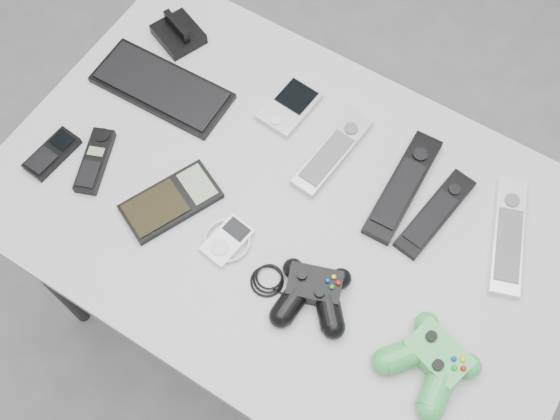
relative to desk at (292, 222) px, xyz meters
The scene contains 15 objects.
floor 0.69m from the desk, 64.02° to the right, with size 3.50×3.50×0.00m, color slate.
desk is the anchor object (origin of this frame).
pda_keyboard 0.39m from the desk, 166.43° to the left, with size 0.28×0.12×0.02m, color black.
dock_bracket 0.48m from the desk, 152.59° to the left, with size 0.10×0.08×0.05m, color black.
pda 0.23m from the desk, 123.08° to the left, with size 0.08×0.12×0.02m, color #A6A6AD.
remote_silver_a 0.16m from the desk, 87.34° to the left, with size 0.05×0.21×0.02m, color #A6A6AD.
remote_black_a 0.23m from the desk, 43.08° to the left, with size 0.06×0.24×0.02m, color black.
remote_black_b 0.28m from the desk, 28.84° to the left, with size 0.05×0.20×0.02m, color black.
remote_silver_b 0.41m from the desk, 23.20° to the left, with size 0.05×0.23×0.02m, color silver.
mobile_phone 0.49m from the desk, 161.66° to the right, with size 0.05×0.11×0.02m, color black.
cordless_handset 0.40m from the desk, 162.22° to the right, with size 0.04×0.14×0.02m, color black.
calculator 0.24m from the desk, 150.61° to the right, with size 0.09×0.18×0.02m, color black.
mp3_player 0.16m from the desk, 117.90° to the right, with size 0.09×0.09×0.02m, color silver.
controller_black 0.20m from the desk, 46.67° to the right, with size 0.23×0.14×0.05m, color black, non-canonical shape.
controller_green 0.38m from the desk, 19.83° to the right, with size 0.15×0.16×0.05m, color #268C42, non-canonical shape.
Camera 1 is at (0.22, -0.37, 1.86)m, focal length 42.00 mm.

